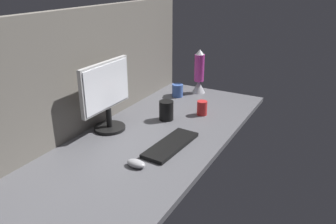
{
  "coord_description": "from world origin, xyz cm",
  "views": [
    {
      "loc": [
        -145.97,
        -90.25,
        83.37
      ],
      "look_at": [
        -2.6,
        0.0,
        14.0
      ],
      "focal_mm": 36.21,
      "sensor_mm": 36.0,
      "label": 1
    }
  ],
  "objects_px": {
    "keyboard": "(171,145)",
    "mug_black_travel": "(166,110)",
    "mug_ceramic_blue": "(178,90)",
    "mug_red_plastic": "(202,108)",
    "lava_lamp": "(199,75)",
    "monitor": "(106,94)",
    "mouse": "(136,163)"
  },
  "relations": [
    {
      "from": "keyboard",
      "to": "mug_ceramic_blue",
      "type": "bearing_deg",
      "value": 28.2
    },
    {
      "from": "keyboard",
      "to": "lava_lamp",
      "type": "distance_m",
      "value": 0.9
    },
    {
      "from": "lava_lamp",
      "to": "mouse",
      "type": "bearing_deg",
      "value": -170.88
    },
    {
      "from": "keyboard",
      "to": "mug_black_travel",
      "type": "distance_m",
      "value": 0.36
    },
    {
      "from": "mouse",
      "to": "keyboard",
      "type": "bearing_deg",
      "value": -8.73
    },
    {
      "from": "monitor",
      "to": "mug_ceramic_blue",
      "type": "height_order",
      "value": "monitor"
    },
    {
      "from": "monitor",
      "to": "mug_black_travel",
      "type": "bearing_deg",
      "value": -38.73
    },
    {
      "from": "keyboard",
      "to": "mug_ceramic_blue",
      "type": "xyz_separation_m",
      "value": [
        0.71,
        0.32,
        0.04
      ]
    },
    {
      "from": "mug_black_travel",
      "to": "lava_lamp",
      "type": "height_order",
      "value": "lava_lamp"
    },
    {
      "from": "monitor",
      "to": "mouse",
      "type": "height_order",
      "value": "monitor"
    },
    {
      "from": "keyboard",
      "to": "mug_black_travel",
      "type": "xyz_separation_m",
      "value": [
        0.3,
        0.19,
        0.05
      ]
    },
    {
      "from": "monitor",
      "to": "mouse",
      "type": "distance_m",
      "value": 0.5
    },
    {
      "from": "mug_black_travel",
      "to": "lava_lamp",
      "type": "distance_m",
      "value": 0.57
    },
    {
      "from": "mug_black_travel",
      "to": "mug_red_plastic",
      "type": "bearing_deg",
      "value": -42.52
    },
    {
      "from": "mug_ceramic_blue",
      "to": "mug_black_travel",
      "type": "relative_size",
      "value": 0.94
    },
    {
      "from": "mouse",
      "to": "mug_black_travel",
      "type": "distance_m",
      "value": 0.57
    },
    {
      "from": "keyboard",
      "to": "mug_black_travel",
      "type": "height_order",
      "value": "mug_black_travel"
    },
    {
      "from": "mug_ceramic_blue",
      "to": "lava_lamp",
      "type": "bearing_deg",
      "value": -32.09
    },
    {
      "from": "mug_black_travel",
      "to": "keyboard",
      "type": "bearing_deg",
      "value": -147.25
    },
    {
      "from": "keyboard",
      "to": "mug_red_plastic",
      "type": "distance_m",
      "value": 0.48
    },
    {
      "from": "monitor",
      "to": "mug_red_plastic",
      "type": "height_order",
      "value": "monitor"
    },
    {
      "from": "mouse",
      "to": "mug_ceramic_blue",
      "type": "height_order",
      "value": "mug_ceramic_blue"
    },
    {
      "from": "mug_black_travel",
      "to": "mug_ceramic_blue",
      "type": "bearing_deg",
      "value": 17.89
    },
    {
      "from": "mouse",
      "to": "mug_ceramic_blue",
      "type": "distance_m",
      "value": 1.0
    },
    {
      "from": "keyboard",
      "to": "lava_lamp",
      "type": "relative_size",
      "value": 1.13
    },
    {
      "from": "mug_red_plastic",
      "to": "mug_ceramic_blue",
      "type": "distance_m",
      "value": 0.38
    },
    {
      "from": "mug_red_plastic",
      "to": "mug_black_travel",
      "type": "relative_size",
      "value": 0.76
    },
    {
      "from": "mouse",
      "to": "mug_red_plastic",
      "type": "bearing_deg",
      "value": 0.68
    },
    {
      "from": "mug_ceramic_blue",
      "to": "mug_red_plastic",
      "type": "bearing_deg",
      "value": -128.68
    },
    {
      "from": "mug_ceramic_blue",
      "to": "mouse",
      "type": "bearing_deg",
      "value": -163.94
    },
    {
      "from": "mouse",
      "to": "mug_red_plastic",
      "type": "relative_size",
      "value": 1.05
    },
    {
      "from": "monitor",
      "to": "keyboard",
      "type": "height_order",
      "value": "monitor"
    }
  ]
}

